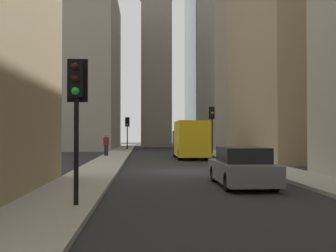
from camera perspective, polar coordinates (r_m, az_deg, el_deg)
name	(u,v)px	position (r m, az deg, el deg)	size (l,w,h in m)	color
ground_plane	(186,171)	(21.01, 2.53, -6.29)	(135.00, 135.00, 0.00)	#262628
sidewalk_right	(98,170)	(21.02, -9.84, -6.08)	(90.00, 2.20, 0.14)	#A8A399
sidewalk_left	(272,169)	(21.94, 14.36, -5.86)	(90.00, 2.20, 0.14)	#A8A399
building_left_midfar	(309,7)	(34.48, 19.16, 15.43)	(14.67, 10.50, 23.33)	#9E8966
building_left_far	(243,29)	(54.34, 10.53, 13.18)	(14.12, 10.00, 30.55)	gray
building_right_far	(77,71)	(53.35, -12.62, 7.49)	(18.55, 10.00, 19.68)	gray
church_spire	(156,22)	(61.12, -1.68, 14.41)	(4.77, 4.77, 34.85)	gray
delivery_truck	(190,140)	(31.30, 3.11, -1.90)	(6.46, 2.25, 2.84)	yellow
hatchback_grey	(242,168)	(15.11, 10.32, -5.79)	(4.30, 1.78, 1.42)	slate
traffic_light_foreground	(76,97)	(10.43, -12.71, 4.02)	(0.43, 0.52, 3.67)	black
traffic_light_midblock	(212,119)	(36.68, 6.20, 0.98)	(0.43, 0.52, 4.20)	black
traffic_light_far_junction	(127,126)	(47.46, -5.73, 0.06)	(0.43, 0.52, 3.69)	black
pedestrian	(106,144)	(33.09, -8.65, -2.48)	(0.26, 0.44, 1.74)	black
discarded_bottle	(257,166)	(21.18, 12.38, -5.55)	(0.07, 0.07, 0.27)	#236033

